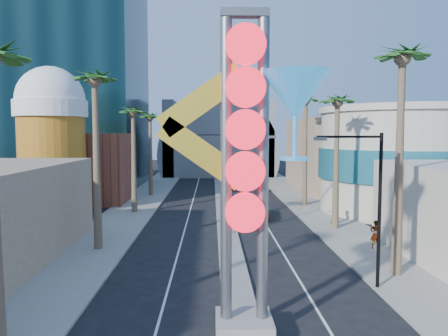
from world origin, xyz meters
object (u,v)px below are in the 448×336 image
at_px(red_pickup, 254,210).
at_px(pedestrian_a, 375,234).
at_px(neon_sign, 266,151).
at_px(pedestrian_b, 333,212).

bearing_deg(red_pickup, pedestrian_a, -53.89).
distance_m(neon_sign, pedestrian_a, 16.57).
xyz_separation_m(neon_sign, pedestrian_a, (9.05, 12.43, -6.19)).
distance_m(neon_sign, pedestrian_b, 23.44).
relative_size(pedestrian_a, pedestrian_b, 1.01).
bearing_deg(pedestrian_a, red_pickup, -51.53).
relative_size(neon_sign, pedestrian_b, 6.54).
bearing_deg(pedestrian_a, neon_sign, 60.52).
bearing_deg(pedestrian_b, red_pickup, -30.98).
height_order(neon_sign, red_pickup, neon_sign).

